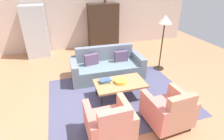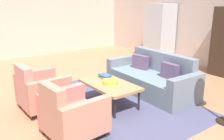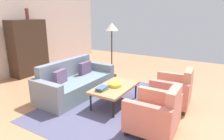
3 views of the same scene
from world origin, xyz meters
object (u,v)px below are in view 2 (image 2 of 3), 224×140
object	(u,v)px
coffee_table	(110,85)
armchair_right	(70,116)
couch	(153,79)
book_stack	(105,76)
fruit_bowl	(110,82)
refrigerator	(159,32)
armchair_left	(40,92)

from	to	relation	value
coffee_table	armchair_right	world-z (taller)	armchair_right
armchair_right	couch	bearing A→B (deg)	100.73
book_stack	fruit_bowl	bearing A→B (deg)	-19.51
armchair_right	refrigerator	bearing A→B (deg)	115.60
refrigerator	coffee_table	bearing A→B (deg)	-60.19
armchair_left	fruit_bowl	bearing A→B (deg)	61.44
armchair_left	coffee_table	bearing A→B (deg)	62.02
couch	fruit_bowl	bearing A→B (deg)	92.21
couch	refrigerator	xyz separation A→B (m)	(-2.01, 2.32, 0.64)
couch	refrigerator	distance (m)	3.14
coffee_table	book_stack	world-z (taller)	book_stack
coffee_table	refrigerator	size ratio (longest dim) A/B	0.65
coffee_table	armchair_left	xyz separation A→B (m)	(-0.60, -1.17, -0.05)
coffee_table	fruit_bowl	distance (m)	0.07
coffee_table	book_stack	size ratio (longest dim) A/B	4.23
couch	book_stack	world-z (taller)	couch
couch	book_stack	distance (m)	1.13
armchair_right	coffee_table	bearing A→B (deg)	113.77
fruit_bowl	refrigerator	distance (m)	4.08
couch	armchair_right	size ratio (longest dim) A/B	2.41
coffee_table	refrigerator	distance (m)	4.08
armchair_left	book_stack	size ratio (longest dim) A/B	3.10
fruit_bowl	book_stack	xyz separation A→B (m)	(-0.35, 0.12, 0.00)
armchair_left	armchair_right	world-z (taller)	same
armchair_right	fruit_bowl	size ratio (longest dim) A/B	2.95
armchair_left	refrigerator	xyz separation A→B (m)	(-1.41, 4.68, 0.58)
fruit_bowl	refrigerator	xyz separation A→B (m)	(-2.03, 3.51, 0.46)
couch	coffee_table	size ratio (longest dim) A/B	1.77
book_stack	couch	bearing A→B (deg)	72.46
armchair_left	book_stack	bearing A→B (deg)	77.58
armchair_right	fruit_bowl	distance (m)	1.31
fruit_bowl	couch	bearing A→B (deg)	90.61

